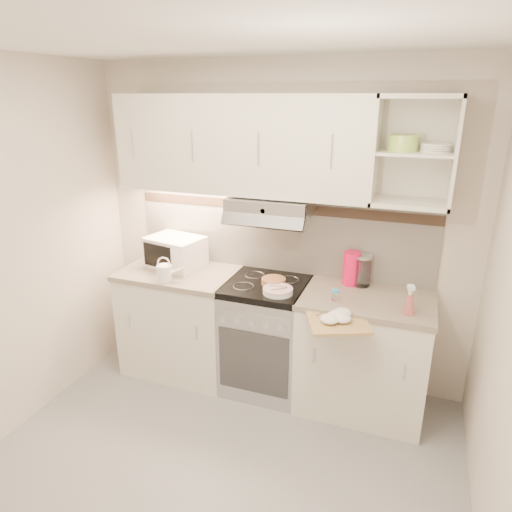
{
  "coord_description": "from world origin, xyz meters",
  "views": [
    {
      "loc": [
        1.02,
        -1.91,
        2.24
      ],
      "look_at": [
        -0.03,
        0.95,
        1.16
      ],
      "focal_mm": 32.0,
      "sensor_mm": 36.0,
      "label": 1
    }
  ],
  "objects_px": {
    "glass_jar": "(362,270)",
    "cutting_board": "(338,322)",
    "electric_range": "(266,336)",
    "watering_can": "(165,272)",
    "pink_pitcher": "(352,268)",
    "microwave": "(175,252)",
    "plate_stack": "(278,291)",
    "spray_bottle": "(409,302)"
  },
  "relations": [
    {
      "from": "electric_range",
      "to": "microwave",
      "type": "distance_m",
      "value": 1.01
    },
    {
      "from": "electric_range",
      "to": "pink_pitcher",
      "type": "relative_size",
      "value": 3.55
    },
    {
      "from": "plate_stack",
      "to": "pink_pitcher",
      "type": "height_order",
      "value": "pink_pitcher"
    },
    {
      "from": "pink_pitcher",
      "to": "spray_bottle",
      "type": "relative_size",
      "value": 1.15
    },
    {
      "from": "cutting_board",
      "to": "watering_can",
      "type": "bearing_deg",
      "value": 150.25
    },
    {
      "from": "glass_jar",
      "to": "cutting_board",
      "type": "height_order",
      "value": "glass_jar"
    },
    {
      "from": "plate_stack",
      "to": "pink_pitcher",
      "type": "bearing_deg",
      "value": 37.13
    },
    {
      "from": "pink_pitcher",
      "to": "glass_jar",
      "type": "height_order",
      "value": "pink_pitcher"
    },
    {
      "from": "glass_jar",
      "to": "watering_can",
      "type": "bearing_deg",
      "value": -163.56
    },
    {
      "from": "glass_jar",
      "to": "spray_bottle",
      "type": "height_order",
      "value": "glass_jar"
    },
    {
      "from": "electric_range",
      "to": "pink_pitcher",
      "type": "distance_m",
      "value": 0.85
    },
    {
      "from": "microwave",
      "to": "glass_jar",
      "type": "relative_size",
      "value": 2.06
    },
    {
      "from": "plate_stack",
      "to": "glass_jar",
      "type": "relative_size",
      "value": 0.9
    },
    {
      "from": "electric_range",
      "to": "cutting_board",
      "type": "distance_m",
      "value": 0.84
    },
    {
      "from": "watering_can",
      "to": "glass_jar",
      "type": "distance_m",
      "value": 1.48
    },
    {
      "from": "electric_range",
      "to": "cutting_board",
      "type": "height_order",
      "value": "electric_range"
    },
    {
      "from": "microwave",
      "to": "pink_pitcher",
      "type": "height_order",
      "value": "pink_pitcher"
    },
    {
      "from": "microwave",
      "to": "watering_can",
      "type": "relative_size",
      "value": 2.21
    },
    {
      "from": "plate_stack",
      "to": "spray_bottle",
      "type": "relative_size",
      "value": 0.98
    },
    {
      "from": "pink_pitcher",
      "to": "glass_jar",
      "type": "distance_m",
      "value": 0.08
    },
    {
      "from": "electric_range",
      "to": "microwave",
      "type": "height_order",
      "value": "microwave"
    },
    {
      "from": "glass_jar",
      "to": "spray_bottle",
      "type": "relative_size",
      "value": 1.09
    },
    {
      "from": "electric_range",
      "to": "watering_can",
      "type": "bearing_deg",
      "value": -163.58
    },
    {
      "from": "electric_range",
      "to": "glass_jar",
      "type": "relative_size",
      "value": 3.75
    },
    {
      "from": "pink_pitcher",
      "to": "cutting_board",
      "type": "relative_size",
      "value": 0.68
    },
    {
      "from": "plate_stack",
      "to": "glass_jar",
      "type": "height_order",
      "value": "glass_jar"
    },
    {
      "from": "microwave",
      "to": "cutting_board",
      "type": "xyz_separation_m",
      "value": [
        1.44,
        -0.48,
        -0.15
      ]
    },
    {
      "from": "electric_range",
      "to": "glass_jar",
      "type": "bearing_deg",
      "value": 16.47
    },
    {
      "from": "electric_range",
      "to": "plate_stack",
      "type": "relative_size",
      "value": 4.17
    },
    {
      "from": "microwave",
      "to": "spray_bottle",
      "type": "bearing_deg",
      "value": 3.84
    },
    {
      "from": "watering_can",
      "to": "cutting_board",
      "type": "distance_m",
      "value": 1.37
    },
    {
      "from": "electric_range",
      "to": "watering_can",
      "type": "height_order",
      "value": "watering_can"
    },
    {
      "from": "spray_bottle",
      "to": "cutting_board",
      "type": "bearing_deg",
      "value": -165.6
    },
    {
      "from": "microwave",
      "to": "cutting_board",
      "type": "bearing_deg",
      "value": -6.45
    },
    {
      "from": "plate_stack",
      "to": "electric_range",
      "type": "bearing_deg",
      "value": 132.48
    },
    {
      "from": "watering_can",
      "to": "electric_range",
      "type": "bearing_deg",
      "value": 1.33
    },
    {
      "from": "microwave",
      "to": "plate_stack",
      "type": "xyz_separation_m",
      "value": [
        0.96,
        -0.24,
        -0.1
      ]
    },
    {
      "from": "watering_can",
      "to": "spray_bottle",
      "type": "height_order",
      "value": "spray_bottle"
    },
    {
      "from": "plate_stack",
      "to": "glass_jar",
      "type": "bearing_deg",
      "value": 32.92
    },
    {
      "from": "pink_pitcher",
      "to": "cutting_board",
      "type": "xyz_separation_m",
      "value": [
        0.02,
        -0.58,
        -0.16
      ]
    },
    {
      "from": "plate_stack",
      "to": "glass_jar",
      "type": "distance_m",
      "value": 0.65
    },
    {
      "from": "watering_can",
      "to": "pink_pitcher",
      "type": "xyz_separation_m",
      "value": [
        1.34,
        0.42,
        0.06
      ]
    }
  ]
}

